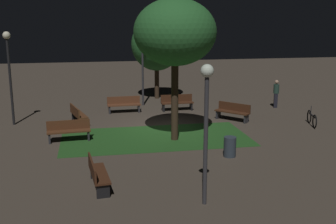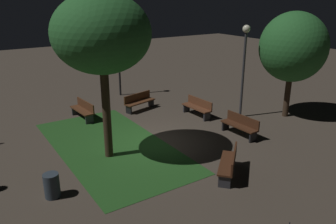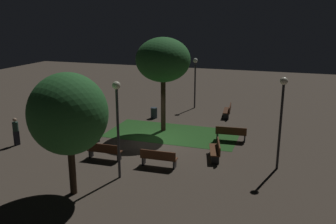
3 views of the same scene
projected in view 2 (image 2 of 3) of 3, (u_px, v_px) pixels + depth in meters
name	position (u px, v px, depth m)	size (l,w,h in m)	color
ground_plane	(153.00, 141.00, 14.00)	(60.00, 60.00, 0.00)	#473D33
grass_lawn	(111.00, 146.00, 13.58)	(8.08, 4.02, 0.01)	#23511E
bench_front_right	(240.00, 125.00, 14.48)	(1.81, 0.53, 0.88)	#422314
bench_lawn_edge	(198.00, 107.00, 16.82)	(1.81, 0.54, 0.88)	brown
bench_back_row	(83.00, 109.00, 16.44)	(1.83, 0.62, 0.88)	#512D19
bench_corner	(139.00, 101.00, 17.72)	(0.91, 1.86, 0.88)	#512D19
bench_by_lamp	(230.00, 163.00, 11.21)	(1.56, 1.66, 0.88)	#422314
tree_tall_center	(102.00, 34.00, 11.28)	(3.38, 3.38, 5.92)	#38281C
tree_lawn_side	(293.00, 47.00, 15.85)	(3.16, 3.16, 5.09)	#38281C
lamp_post_path_center	(118.00, 44.00, 19.49)	(0.36, 0.36, 4.48)	black
lamp_post_plaza_west	(244.00, 56.00, 15.85)	(0.36, 0.36, 4.48)	#333338
trash_bin	(52.00, 186.00, 10.05)	(0.47, 0.47, 0.77)	#2D3842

